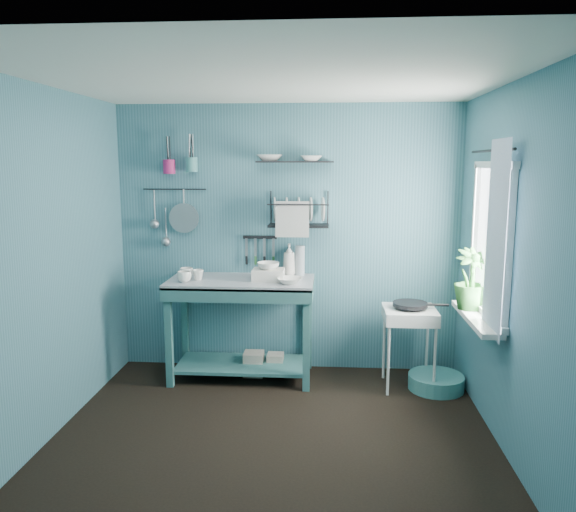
# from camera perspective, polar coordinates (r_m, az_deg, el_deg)

# --- Properties ---
(floor) EXTENTS (3.20, 3.20, 0.00)m
(floor) POSITION_cam_1_polar(r_m,az_deg,el_deg) (4.23, -1.59, -18.21)
(floor) COLOR black
(floor) RESTS_ON ground
(ceiling) EXTENTS (3.20, 3.20, 0.00)m
(ceiling) POSITION_cam_1_polar(r_m,az_deg,el_deg) (3.78, -1.77, 17.58)
(ceiling) COLOR silver
(ceiling) RESTS_ON ground
(wall_back) EXTENTS (3.20, 0.00, 3.20)m
(wall_back) POSITION_cam_1_polar(r_m,az_deg,el_deg) (5.29, -0.03, 1.70)
(wall_back) COLOR #396875
(wall_back) RESTS_ON ground
(wall_front) EXTENTS (3.20, 0.00, 3.20)m
(wall_front) POSITION_cam_1_polar(r_m,az_deg,el_deg) (2.37, -5.38, -8.16)
(wall_front) COLOR #396875
(wall_front) RESTS_ON ground
(wall_left) EXTENTS (0.00, 3.00, 3.00)m
(wall_left) POSITION_cam_1_polar(r_m,az_deg,el_deg) (4.28, -23.50, -0.95)
(wall_left) COLOR #396875
(wall_left) RESTS_ON ground
(wall_right) EXTENTS (0.00, 3.00, 3.00)m
(wall_right) POSITION_cam_1_polar(r_m,az_deg,el_deg) (3.99, 21.87, -1.57)
(wall_right) COLOR #396875
(wall_right) RESTS_ON ground
(work_counter) EXTENTS (1.31, 0.66, 0.93)m
(work_counter) POSITION_cam_1_polar(r_m,az_deg,el_deg) (5.20, -4.71, -7.36)
(work_counter) COLOR #2F6363
(work_counter) RESTS_ON floor
(mug_left) EXTENTS (0.12, 0.12, 0.10)m
(mug_left) POSITION_cam_1_polar(r_m,az_deg,el_deg) (5.02, -10.50, -2.08)
(mug_left) COLOR white
(mug_left) RESTS_ON work_counter
(mug_mid) EXTENTS (0.14, 0.14, 0.09)m
(mug_mid) POSITION_cam_1_polar(r_m,az_deg,el_deg) (5.09, -9.12, -1.91)
(mug_mid) COLOR white
(mug_mid) RESTS_ON work_counter
(mug_right) EXTENTS (0.17, 0.17, 0.10)m
(mug_right) POSITION_cam_1_polar(r_m,az_deg,el_deg) (5.18, -10.27, -1.73)
(mug_right) COLOR white
(mug_right) RESTS_ON work_counter
(wash_tub) EXTENTS (0.28, 0.22, 0.10)m
(wash_tub) POSITION_cam_1_polar(r_m,az_deg,el_deg) (5.02, -2.00, -1.90)
(wash_tub) COLOR silver
(wash_tub) RESTS_ON work_counter
(tub_bowl) EXTENTS (0.20, 0.19, 0.06)m
(tub_bowl) POSITION_cam_1_polar(r_m,az_deg,el_deg) (5.01, -2.01, -1.00)
(tub_bowl) COLOR white
(tub_bowl) RESTS_ON wash_tub
(soap_bottle) EXTENTS (0.11, 0.12, 0.30)m
(soap_bottle) POSITION_cam_1_polar(r_m,az_deg,el_deg) (5.21, 0.11, -0.38)
(soap_bottle) COLOR silver
(soap_bottle) RESTS_ON work_counter
(water_bottle) EXTENTS (0.09, 0.09, 0.28)m
(water_bottle) POSITION_cam_1_polar(r_m,az_deg,el_deg) (5.22, 1.22, -0.46)
(water_bottle) COLOR #A1ACB4
(water_bottle) RESTS_ON work_counter
(counter_bowl) EXTENTS (0.22, 0.22, 0.05)m
(counter_bowl) POSITION_cam_1_polar(r_m,az_deg,el_deg) (4.88, 0.17, -2.51)
(counter_bowl) COLOR white
(counter_bowl) RESTS_ON work_counter
(hotplate_stand) EXTENTS (0.47, 0.47, 0.71)m
(hotplate_stand) POSITION_cam_1_polar(r_m,az_deg,el_deg) (5.10, 12.14, -9.13)
(hotplate_stand) COLOR silver
(hotplate_stand) RESTS_ON floor
(frying_pan) EXTENTS (0.30, 0.30, 0.03)m
(frying_pan) POSITION_cam_1_polar(r_m,az_deg,el_deg) (4.99, 12.30, -4.83)
(frying_pan) COLOR black
(frying_pan) RESTS_ON hotplate_stand
(knife_strip) EXTENTS (0.32, 0.02, 0.03)m
(knife_strip) POSITION_cam_1_polar(r_m,az_deg,el_deg) (5.28, -2.87, 1.92)
(knife_strip) COLOR black
(knife_strip) RESTS_ON wall_back
(dish_rack) EXTENTS (0.58, 0.31, 0.32)m
(dish_rack) POSITION_cam_1_polar(r_m,az_deg,el_deg) (5.12, 1.09, 4.78)
(dish_rack) COLOR black
(dish_rack) RESTS_ON wall_back
(upper_shelf) EXTENTS (0.72, 0.28, 0.02)m
(upper_shelf) POSITION_cam_1_polar(r_m,az_deg,el_deg) (5.14, 0.62, 9.55)
(upper_shelf) COLOR black
(upper_shelf) RESTS_ON wall_back
(shelf_bowl_left) EXTENTS (0.24, 0.24, 0.06)m
(shelf_bowl_left) POSITION_cam_1_polar(r_m,az_deg,el_deg) (5.16, -1.90, 10.54)
(shelf_bowl_left) COLOR white
(shelf_bowl_left) RESTS_ON upper_shelf
(shelf_bowl_right) EXTENTS (0.20, 0.20, 0.05)m
(shelf_bowl_right) POSITION_cam_1_polar(r_m,az_deg,el_deg) (5.13, 2.37, 10.19)
(shelf_bowl_right) COLOR white
(shelf_bowl_right) RESTS_ON upper_shelf
(utensil_cup_magenta) EXTENTS (0.11, 0.11, 0.13)m
(utensil_cup_magenta) POSITION_cam_1_polar(r_m,az_deg,el_deg) (5.36, -11.98, 8.87)
(utensil_cup_magenta) COLOR #A81F5C
(utensil_cup_magenta) RESTS_ON wall_back
(utensil_cup_teal) EXTENTS (0.11, 0.11, 0.13)m
(utensil_cup_teal) POSITION_cam_1_polar(r_m,az_deg,el_deg) (5.30, -9.77, 9.14)
(utensil_cup_teal) COLOR teal
(utensil_cup_teal) RESTS_ON wall_back
(colander) EXTENTS (0.28, 0.03, 0.28)m
(colander) POSITION_cam_1_polar(r_m,az_deg,el_deg) (5.38, -10.52, 3.81)
(colander) COLOR #919498
(colander) RESTS_ON wall_back
(ladle_outer) EXTENTS (0.01, 0.01, 0.30)m
(ladle_outer) POSITION_cam_1_polar(r_m,az_deg,el_deg) (5.46, -13.42, 4.98)
(ladle_outer) COLOR #919498
(ladle_outer) RESTS_ON wall_back
(ladle_inner) EXTENTS (0.01, 0.01, 0.30)m
(ladle_inner) POSITION_cam_1_polar(r_m,az_deg,el_deg) (5.44, -12.31, 3.22)
(ladle_inner) COLOR #919498
(ladle_inner) RESTS_ON wall_back
(hook_rail) EXTENTS (0.60, 0.01, 0.01)m
(hook_rail) POSITION_cam_1_polar(r_m,az_deg,el_deg) (5.40, -11.45, 6.67)
(hook_rail) COLOR black
(hook_rail) RESTS_ON wall_back
(window_glass) EXTENTS (0.00, 1.10, 1.10)m
(window_glass) POSITION_cam_1_polar(r_m,az_deg,el_deg) (4.38, 20.04, 1.48)
(window_glass) COLOR white
(window_glass) RESTS_ON wall_right
(windowsill) EXTENTS (0.16, 0.95, 0.04)m
(windowsill) POSITION_cam_1_polar(r_m,az_deg,el_deg) (4.48, 18.56, -6.00)
(windowsill) COLOR silver
(windowsill) RESTS_ON wall_right
(curtain) EXTENTS (0.00, 1.35, 1.35)m
(curtain) POSITION_cam_1_polar(r_m,az_deg,el_deg) (4.07, 20.34, 1.60)
(curtain) COLOR white
(curtain) RESTS_ON wall_right
(curtain_rod) EXTENTS (0.02, 1.05, 0.02)m
(curtain_rod) POSITION_cam_1_polar(r_m,az_deg,el_deg) (4.34, 19.95, 10.02)
(curtain_rod) COLOR black
(curtain_rod) RESTS_ON wall_right
(potted_plant) EXTENTS (0.34, 0.34, 0.48)m
(potted_plant) POSITION_cam_1_polar(r_m,az_deg,el_deg) (4.60, 18.08, -2.24)
(potted_plant) COLOR #265E25
(potted_plant) RESTS_ON windowsill
(storage_tin_large) EXTENTS (0.18, 0.18, 0.22)m
(storage_tin_large) POSITION_cam_1_polar(r_m,az_deg,el_deg) (5.35, -3.50, -10.86)
(storage_tin_large) COLOR tan
(storage_tin_large) RESTS_ON floor
(storage_tin_small) EXTENTS (0.15, 0.15, 0.20)m
(storage_tin_small) POSITION_cam_1_polar(r_m,az_deg,el_deg) (5.36, -1.29, -10.92)
(storage_tin_small) COLOR tan
(storage_tin_small) RESTS_ON floor
(floor_basin) EXTENTS (0.48, 0.48, 0.13)m
(floor_basin) POSITION_cam_1_polar(r_m,az_deg,el_deg) (5.21, 14.80, -12.27)
(floor_basin) COLOR teal
(floor_basin) RESTS_ON floor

